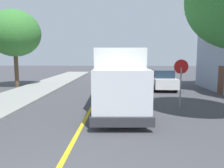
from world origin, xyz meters
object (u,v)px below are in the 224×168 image
object	(u,v)px
box_truck	(119,76)
parked_van_across	(163,80)
parked_car_near	(126,81)
parked_car_far	(121,70)
parked_car_furthest	(120,68)
street_tree_down_block	(14,33)
parked_car_mid	(127,75)
stop_sign	(181,74)

from	to	relation	value
box_truck	parked_van_across	world-z (taller)	box_truck
parked_car_near	parked_car_far	distance (m)	12.82
parked_car_furthest	parked_car_far	bearing A→B (deg)	-88.69
box_truck	street_tree_down_block	bearing A→B (deg)	139.71
parked_car_mid	stop_sign	distance (m)	12.37
parked_car_near	parked_car_mid	world-z (taller)	same
box_truck	parked_car_far	world-z (taller)	box_truck
parked_car_near	box_truck	bearing A→B (deg)	-94.67
parked_car_furthest	street_tree_down_block	xyz separation A→B (m)	(-9.50, -17.83, 4.04)
parked_car_near	stop_sign	distance (m)	6.69
parked_van_across	stop_sign	distance (m)	6.68
box_truck	stop_sign	bearing A→B (deg)	6.49
parked_van_across	parked_car_furthest	bearing A→B (deg)	100.71
stop_sign	street_tree_down_block	size ratio (longest dim) A/B	0.38
parked_car_near	street_tree_down_block	world-z (taller)	street_tree_down_block
parked_van_across	parked_car_near	bearing A→B (deg)	-168.77
box_truck	street_tree_down_block	distance (m)	12.66
parked_car_near	parked_car_far	bearing A→B (deg)	91.06
parked_car_near	stop_sign	xyz separation A→B (m)	(2.86, -5.95, 1.06)
parked_car_near	parked_van_across	size ratio (longest dim) A/B	1.00
stop_sign	parked_car_far	bearing A→B (deg)	99.36
box_truck	parked_car_near	bearing A→B (deg)	85.33
parked_car_furthest	stop_sign	xyz separation A→B (m)	(3.24, -25.39, 1.06)
parked_car_far	street_tree_down_block	xyz separation A→B (m)	(-9.65, -11.21, 4.04)
parked_car_near	parked_car_furthest	distance (m)	19.44
parked_car_mid	parked_van_across	bearing A→B (deg)	-62.18
parked_van_across	parked_car_far	bearing A→B (deg)	105.61
box_truck	parked_car_near	world-z (taller)	box_truck
parked_car_furthest	stop_sign	distance (m)	25.62
box_truck	parked_car_near	xyz separation A→B (m)	(0.52, 6.34, -0.97)
parked_car_mid	stop_sign	size ratio (longest dim) A/B	1.68
parked_car_far	street_tree_down_block	world-z (taller)	street_tree_down_block
parked_car_far	parked_car_furthest	xyz separation A→B (m)	(-0.15, 6.61, 0.00)
parked_car_near	parked_car_mid	bearing A→B (deg)	87.30
parked_van_across	stop_sign	size ratio (longest dim) A/B	1.67
parked_car_near	parked_van_across	xyz separation A→B (m)	(3.17, 0.63, 0.00)
parked_car_far	parked_car_near	bearing A→B (deg)	-88.94
parked_car_far	parked_car_furthest	distance (m)	6.61
box_truck	parked_car_mid	bearing A→B (deg)	86.30
box_truck	street_tree_down_block	world-z (taller)	street_tree_down_block
parked_car_mid	parked_van_across	size ratio (longest dim) A/B	1.01
parked_car_near	stop_sign	bearing A→B (deg)	-64.36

